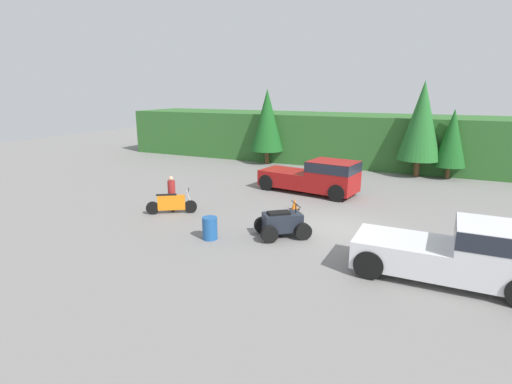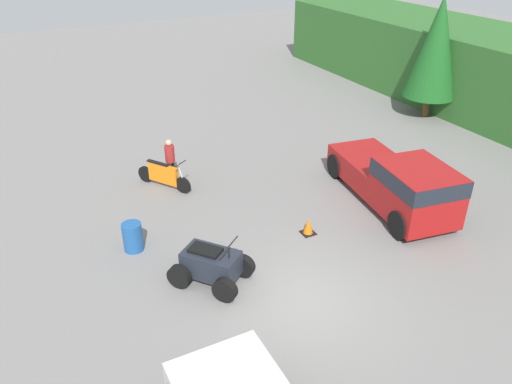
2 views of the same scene
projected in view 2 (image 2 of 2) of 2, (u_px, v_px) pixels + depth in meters
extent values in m
plane|color=slate|center=(303.00, 300.00, 12.83)|extent=(80.00, 80.00, 0.00)
cylinder|color=brown|center=(426.00, 106.00, 24.47)|extent=(0.34, 0.34, 1.02)
cone|color=#19561E|center=(436.00, 47.00, 23.09)|extent=(2.51, 2.51, 4.67)
cube|color=maroon|center=(416.00, 192.00, 15.61)|extent=(2.74, 2.33, 1.67)
cube|color=#1E232D|center=(419.00, 177.00, 15.35)|extent=(2.76, 2.35, 0.53)
cube|color=maroon|center=(370.00, 167.00, 18.08)|extent=(3.28, 2.41, 0.86)
cylinder|color=black|center=(449.00, 215.00, 15.63)|extent=(0.94, 0.42, 0.91)
cylinder|color=black|center=(399.00, 225.00, 15.13)|extent=(0.94, 0.42, 0.91)
cylinder|color=black|center=(378.00, 160.00, 19.20)|extent=(0.94, 0.42, 0.91)
cylinder|color=black|center=(336.00, 166.00, 18.70)|extent=(0.94, 0.42, 0.91)
cylinder|color=black|center=(262.00, 374.00, 10.21)|extent=(0.91, 0.29, 0.91)
cylinder|color=black|center=(183.00, 185.00, 17.69)|extent=(0.57, 0.41, 0.61)
cylinder|color=black|center=(145.00, 174.00, 18.45)|extent=(0.57, 0.41, 0.61)
cube|color=orange|center=(163.00, 174.00, 17.96)|extent=(1.15, 0.82, 0.70)
cylinder|color=#B7B7BC|center=(181.00, 174.00, 17.51)|extent=(0.28, 0.21, 0.81)
cylinder|color=black|center=(180.00, 164.00, 17.31)|extent=(0.35, 0.52, 0.04)
cube|color=black|center=(158.00, 163.00, 17.86)|extent=(0.85, 0.62, 0.06)
cylinder|color=black|center=(243.00, 266.00, 13.56)|extent=(0.65, 0.58, 0.66)
cylinder|color=black|center=(225.00, 290.00, 12.68)|extent=(0.65, 0.58, 0.66)
cylinder|color=black|center=(200.00, 254.00, 14.03)|extent=(0.65, 0.58, 0.66)
cylinder|color=black|center=(179.00, 277.00, 13.16)|extent=(0.65, 0.58, 0.66)
cube|color=#1E232D|center=(211.00, 263.00, 13.23)|extent=(1.68, 1.58, 0.69)
cylinder|color=black|center=(229.00, 252.00, 12.79)|extent=(0.07, 0.07, 0.35)
cylinder|color=black|center=(229.00, 247.00, 12.70)|extent=(0.67, 0.82, 0.04)
cube|color=black|center=(205.00, 250.00, 13.10)|extent=(0.97, 0.91, 0.08)
cylinder|color=black|center=(173.00, 171.00, 18.43)|extent=(0.25, 0.25, 0.84)
cylinder|color=black|center=(170.00, 173.00, 18.27)|extent=(0.25, 0.25, 0.84)
cylinder|color=maroon|center=(170.00, 154.00, 18.00)|extent=(0.50, 0.50, 0.63)
sphere|color=tan|center=(169.00, 143.00, 17.79)|extent=(0.32, 0.32, 0.23)
cube|color=black|center=(308.00, 233.00, 15.54)|extent=(0.42, 0.42, 0.03)
cone|color=orange|center=(308.00, 226.00, 15.41)|extent=(0.32, 0.32, 0.55)
cylinder|color=#1E5193|center=(133.00, 237.00, 14.59)|extent=(0.58, 0.58, 0.88)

